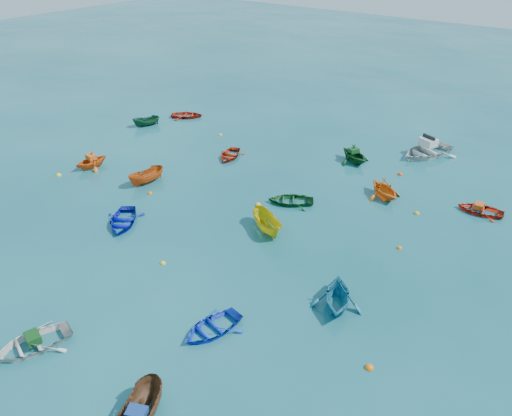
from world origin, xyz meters
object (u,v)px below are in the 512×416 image
Objects in this scene: dinghy_white_near at (33,347)px; motorboat_white at (426,155)px; dinghy_blue_sw at (123,224)px; dinghy_blue_se at (212,331)px.

motorboat_white is (6.41, 30.31, 0.00)m from dinghy_white_near.
motorboat_white is at bearing 95.47° from dinghy_white_near.
dinghy_white_near is 30.98m from motorboat_white.
dinghy_white_near is at bearing -99.82° from dinghy_blue_sw.
dinghy_blue_sw is at bearing 135.27° from dinghy_white_near.
motorboat_white reaches higher than dinghy_blue_se.
motorboat_white is (11.24, 21.16, 0.00)m from dinghy_blue_sw.
motorboat_white reaches higher than dinghy_white_near.
dinghy_blue_sw is 1.09× the size of dinghy_blue_se.
motorboat_white reaches higher than dinghy_blue_sw.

